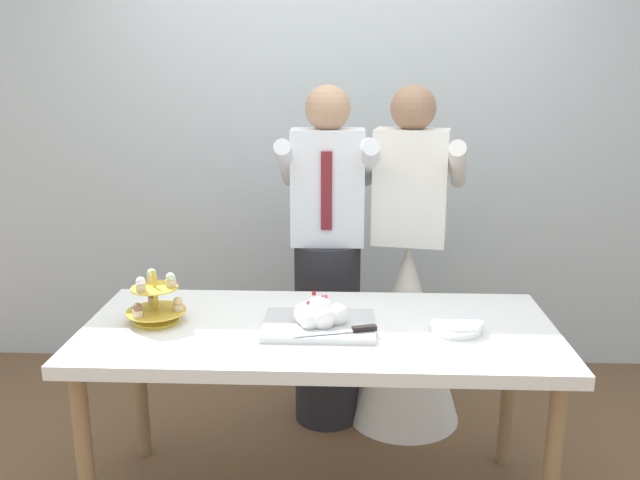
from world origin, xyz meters
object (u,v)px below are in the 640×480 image
dessert_table (319,344)px  plate_stack (456,326)px  person_groom (327,277)px  cupcake_stand (156,303)px  person_bride (406,309)px  main_cake_tray (318,318)px

dessert_table → plate_stack: (0.52, -0.03, 0.10)m
dessert_table → person_groom: person_groom is taller
dessert_table → cupcake_stand: bearing=178.8°
cupcake_stand → plate_stack: bearing=-2.3°
person_groom → person_bride: same height
cupcake_stand → main_cake_tray: cupcake_stand is taller
main_cake_tray → dessert_table: bearing=86.8°
person_groom → person_bride: (0.39, 0.02, -0.16)m
plate_stack → person_bride: 0.79m
person_bride → dessert_table: bearing=-119.3°
plate_stack → person_bride: person_bride is taller
cupcake_stand → person_bride: bearing=34.2°
dessert_table → person_bride: (0.40, 0.71, -0.12)m
main_cake_tray → person_bride: size_ratio=0.26×
dessert_table → main_cake_tray: (-0.00, -0.03, 0.11)m
cupcake_stand → main_cake_tray: bearing=-3.8°
plate_stack → person_groom: person_groom is taller
person_groom → person_bride: bearing=2.7°
dessert_table → person_bride: size_ratio=1.08×
person_groom → main_cake_tray: bearing=-90.9°
cupcake_stand → person_bride: person_bride is taller
main_cake_tray → plate_stack: bearing=-0.5°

